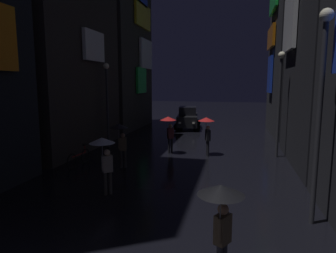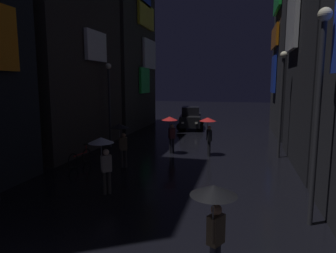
% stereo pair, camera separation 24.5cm
% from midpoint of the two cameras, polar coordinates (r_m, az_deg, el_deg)
% --- Properties ---
extents(building_left_mid, '(4.25, 8.31, 15.08)m').
position_cam_midpoint_polar(building_left_mid, '(19.51, -20.67, 18.30)').
color(building_left_mid, '#2D2826').
rests_on(building_left_mid, ground).
extents(building_left_far, '(4.25, 8.01, 15.69)m').
position_cam_midpoint_polar(building_left_far, '(27.34, -10.00, 16.34)').
color(building_left_far, '#33302D').
rests_on(building_left_far, ground).
extents(building_right_far, '(4.25, 7.83, 16.47)m').
position_cam_midpoint_polar(building_right_far, '(25.68, 24.06, 17.18)').
color(building_right_far, '#232328').
rests_on(building_right_far, ground).
extents(pedestrian_far_right_red, '(0.90, 0.90, 2.12)m').
position_cam_midpoint_polar(pedestrian_far_right_red, '(16.50, 6.97, 0.16)').
color(pedestrian_far_right_red, black).
rests_on(pedestrian_far_right_red, ground).
extents(pedestrian_foreground_right_black, '(0.90, 0.90, 2.12)m').
position_cam_midpoint_polar(pedestrian_foreground_right_black, '(14.11, -9.61, -1.30)').
color(pedestrian_foreground_right_black, '#38332D').
rests_on(pedestrian_foreground_right_black, ground).
extents(pedestrian_midstreet_centre_clear, '(0.90, 0.90, 2.12)m').
position_cam_midpoint_polar(pedestrian_midstreet_centre_clear, '(10.78, -12.77, -4.38)').
color(pedestrian_midstreet_centre_clear, '#38332D').
rests_on(pedestrian_midstreet_centre_clear, ground).
extents(pedestrian_midstreet_left_black, '(0.90, 0.90, 2.12)m').
position_cam_midpoint_polar(pedestrian_midstreet_left_black, '(5.99, 8.94, -14.80)').
color(pedestrian_midstreet_left_black, '#2D2D38').
rests_on(pedestrian_midstreet_left_black, ground).
extents(pedestrian_foreground_left_red, '(0.90, 0.90, 2.12)m').
position_cam_midpoint_polar(pedestrian_foreground_left_red, '(16.84, -0.24, 0.39)').
color(pedestrian_foreground_left_red, black).
rests_on(pedestrian_foreground_left_red, ground).
extents(bicycle_parked_at_storefront, '(0.23, 1.82, 0.96)m').
position_cam_midpoint_polar(bicycle_parked_at_storefront, '(15.28, -17.05, -5.71)').
color(bicycle_parked_at_storefront, black).
rests_on(bicycle_parked_at_storefront, ground).
extents(car_distant, '(2.59, 4.30, 1.92)m').
position_cam_midpoint_polar(car_distant, '(26.25, 3.50, 1.63)').
color(car_distant, black).
rests_on(car_distant, ground).
extents(streetlamp_left_far, '(0.36, 0.36, 5.18)m').
position_cam_midpoint_polar(streetlamp_left_far, '(18.92, -11.90, 5.95)').
color(streetlamp_left_far, '#2D2D33').
rests_on(streetlamp_left_far, ground).
extents(streetlamp_right_far, '(0.36, 0.36, 5.60)m').
position_cam_midpoint_polar(streetlamp_right_far, '(16.89, 20.11, 6.13)').
color(streetlamp_right_far, '#2D2D33').
rests_on(streetlamp_right_far, ground).
extents(streetlamp_right_near, '(0.36, 0.36, 5.93)m').
position_cam_midpoint_polar(streetlamp_right_near, '(9.06, 26.40, 5.35)').
color(streetlamp_right_near, '#2D2D33').
rests_on(streetlamp_right_near, ground).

